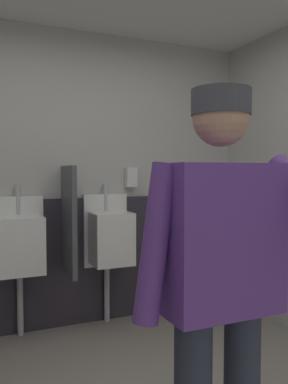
# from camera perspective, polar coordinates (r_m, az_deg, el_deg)

# --- Properties ---
(wall_back) EXTENTS (4.00, 0.12, 2.57)m
(wall_back) POSITION_cam_1_polar(r_m,az_deg,el_deg) (3.54, -11.49, 1.86)
(wall_back) COLOR #B2B2AD
(wall_back) RESTS_ON ground_plane
(wainscot_band_back) EXTENTS (3.40, 0.03, 1.12)m
(wainscot_band_back) POSITION_cam_1_polar(r_m,az_deg,el_deg) (3.56, -11.11, -9.94)
(wainscot_band_back) COLOR #2D2833
(wainscot_band_back) RESTS_ON ground_plane
(urinal_left) EXTENTS (0.40, 0.34, 1.24)m
(urinal_left) POSITION_cam_1_polar(r_m,az_deg,el_deg) (3.31, -17.45, -7.17)
(urinal_left) COLOR white
(urinal_left) RESTS_ON ground_plane
(urinal_middle) EXTENTS (0.40, 0.34, 1.24)m
(urinal_middle) POSITION_cam_1_polar(r_m,az_deg,el_deg) (3.47, -4.98, -6.57)
(urinal_middle) COLOR white
(urinal_middle) RESTS_ON ground_plane
(urinal_right) EXTENTS (0.40, 0.34, 1.24)m
(urinal_right) POSITION_cam_1_polar(r_m,az_deg,el_deg) (3.78, 5.90, -5.79)
(urinal_right) COLOR white
(urinal_right) RESTS_ON ground_plane
(privacy_divider_panel) EXTENTS (0.04, 0.40, 0.90)m
(privacy_divider_panel) POSITION_cam_1_polar(r_m,az_deg,el_deg) (3.28, -10.82, -4.13)
(privacy_divider_panel) COLOR #4C4C51
(person) EXTENTS (0.66, 0.60, 1.65)m
(person) POSITION_cam_1_polar(r_m,az_deg,el_deg) (1.51, 11.03, -11.87)
(person) COLOR #2D3342
(person) RESTS_ON ground_plane
(soap_dispenser) EXTENTS (0.10, 0.07, 0.18)m
(soap_dispenser) POSITION_cam_1_polar(r_m,az_deg,el_deg) (3.63, -1.88, 2.15)
(soap_dispenser) COLOR silver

